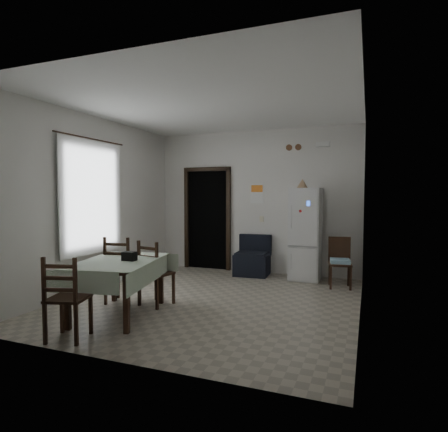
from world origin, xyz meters
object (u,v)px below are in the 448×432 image
navy_seat (252,255)px  dining_chair_near_head (68,297)px  dining_chair_far_right (156,273)px  dining_chair_far_left (123,269)px  corner_chair (340,263)px  dining_table (119,288)px  fridge (305,234)px

navy_seat → dining_chair_near_head: bearing=-107.3°
dining_chair_far_right → dining_chair_far_left: bearing=19.0°
dining_chair_far_right → navy_seat: bearing=-94.1°
dining_chair_far_right → dining_chair_near_head: size_ratio=1.00×
navy_seat → corner_chair: corner_chair is taller
navy_seat → dining_chair_far_right: bearing=-110.2°
dining_chair_far_right → dining_chair_near_head: 1.49m
dining_table → dining_chair_far_right: 0.63m
corner_chair → dining_table: (-2.61, -2.59, -0.06)m
navy_seat → dining_chair_near_head: size_ratio=0.84×
fridge → corner_chair: (0.66, -0.42, -0.43)m
fridge → dining_chair_far_left: (-2.28, -2.49, -0.37)m
corner_chair → dining_chair_far_right: bearing=-149.0°
dining_chair_near_head → navy_seat: bearing=-119.1°
navy_seat → dining_chair_far_left: dining_chair_far_left is taller
fridge → navy_seat: 1.14m
fridge → dining_chair_far_right: 3.02m
navy_seat → dining_chair_far_right: (-0.71, -2.43, 0.08)m
dining_chair_far_left → dining_chair_far_right: dining_chair_far_left is taller
dining_table → dining_chair_near_head: (-0.01, -0.89, 0.10)m
dining_table → dining_chair_far_left: size_ratio=1.43×
dining_chair_far_left → dining_chair_far_right: size_ratio=1.05×
dining_chair_far_left → dining_chair_far_right: 0.54m
dining_table → navy_seat: bearing=61.2°
fridge → dining_table: size_ratio=1.22×
corner_chair → dining_chair_far_left: (-2.94, -2.07, 0.06)m
corner_chair → dining_chair_far_left: size_ratio=0.87×
fridge → corner_chair: size_ratio=2.00×
dining_chair_far_left → dining_table: bearing=113.7°
dining_table → dining_chair_far_left: bearing=110.1°
fridge → dining_chair_far_left: bearing=-132.1°
navy_seat → dining_chair_near_head: (-0.92, -3.90, 0.08)m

